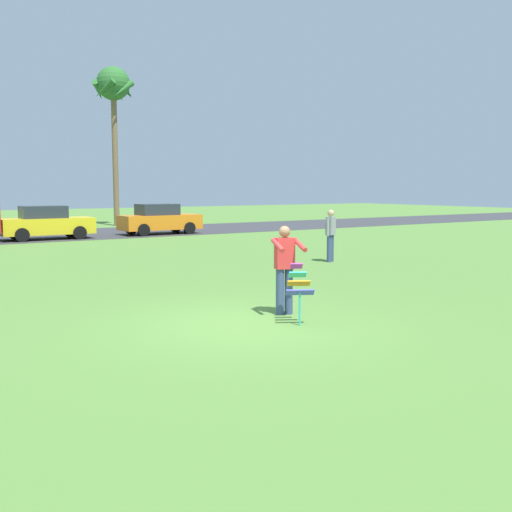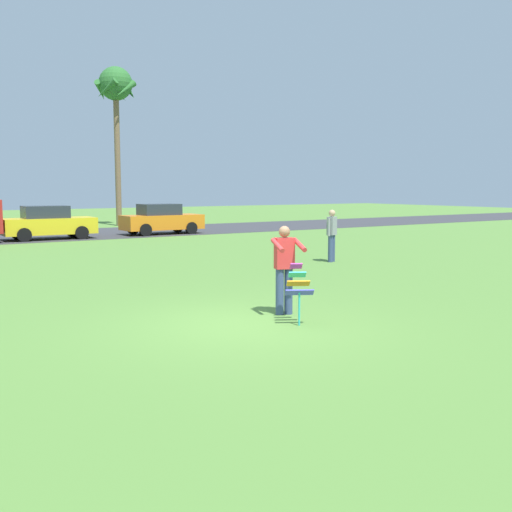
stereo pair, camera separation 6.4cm
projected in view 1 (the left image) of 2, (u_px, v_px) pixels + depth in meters
name	position (u px, v px, depth m)	size (l,w,h in m)	color
ground_plane	(245.00, 324.00, 10.84)	(120.00, 120.00, 0.00)	#568438
road_strip	(0.00, 237.00, 29.52)	(120.00, 8.00, 0.01)	#38383D
person_kite_flyer	(285.00, 266.00, 11.59)	(0.68, 0.75, 1.73)	#384772
kite_held	(299.00, 285.00, 10.84)	(0.63, 0.73, 1.07)	#D83399
parked_car_yellow	(46.00, 223.00, 28.36)	(4.23, 1.90, 1.60)	yellow
parked_car_orange	(159.00, 220.00, 31.55)	(4.22, 1.86, 1.60)	orange
palm_tree_centre_far	(113.00, 91.00, 37.70)	(2.58, 2.71, 10.01)	brown
person_walker_near	(331.00, 234.00, 19.85)	(0.52, 0.35, 1.73)	#384772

